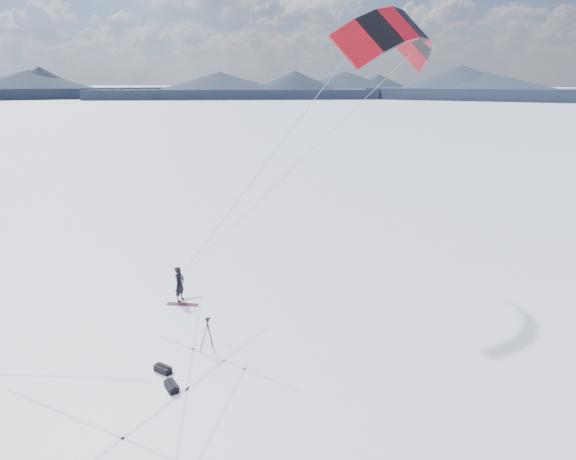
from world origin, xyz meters
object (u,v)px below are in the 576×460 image
Objects in this scene: tripod at (208,330)px; gear_bag_a at (163,369)px; snowkiter at (181,300)px; gear_bag_b at (171,386)px; snowboard at (183,304)px.

gear_bag_a is at bearing -91.64° from tripod.
tripod is (4.74, -2.77, 1.00)m from snowkiter.
snowkiter reaches higher than gear_bag_b.
gear_bag_a is (4.38, -5.07, 0.14)m from snowkiter.
tripod is at bearing 78.25° from gear_bag_a.
snowkiter is 1.15× the size of snowboard.
tripod is 3.13m from gear_bag_b.
snowboard is (0.47, -0.32, 0.02)m from snowkiter.
gear_bag_a is (3.91, -4.75, 0.12)m from snowboard.
snowkiter is at bearing 117.61° from snowboard.
tripod is at bearing 127.94° from gear_bag_b.
tripod reaches higher than gear_bag_b.
snowkiter is 2.34× the size of gear_bag_b.
tripod is at bearing -58.18° from snowboard.
tripod reaches higher than snowkiter.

